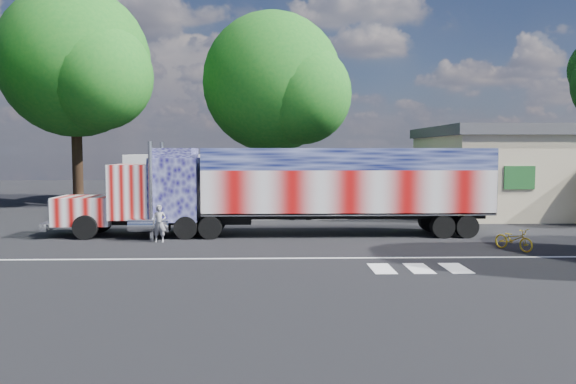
{
  "coord_description": "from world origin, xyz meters",
  "views": [
    {
      "loc": [
        -0.71,
        -22.48,
        3.79
      ],
      "look_at": [
        0.0,
        3.0,
        1.9
      ],
      "focal_mm": 35.0,
      "sensor_mm": 36.0,
      "label": 1
    }
  ],
  "objects_px": {
    "coach_bus": "(237,185)",
    "tree_n_mid": "(275,83)",
    "tree_nw_a": "(77,63)",
    "semi_truck": "(292,187)",
    "woman": "(159,224)",
    "bicycle": "(514,239)"
  },
  "relations": [
    {
      "from": "tree_n_mid",
      "to": "tree_nw_a",
      "type": "relative_size",
      "value": 0.94
    },
    {
      "from": "semi_truck",
      "to": "tree_n_mid",
      "type": "xyz_separation_m",
      "value": [
        -0.7,
        16.35,
        6.56
      ]
    },
    {
      "from": "coach_bus",
      "to": "woman",
      "type": "relative_size",
      "value": 7.86
    },
    {
      "from": "bicycle",
      "to": "woman",
      "type": "bearing_deg",
      "value": 139.71
    },
    {
      "from": "woman",
      "to": "tree_n_mid",
      "type": "height_order",
      "value": "tree_n_mid"
    },
    {
      "from": "woman",
      "to": "bicycle",
      "type": "height_order",
      "value": "woman"
    },
    {
      "from": "tree_nw_a",
      "to": "semi_truck",
      "type": "bearing_deg",
      "value": -44.12
    },
    {
      "from": "woman",
      "to": "bicycle",
      "type": "xyz_separation_m",
      "value": [
        13.85,
        -2.28,
        -0.35
      ]
    },
    {
      "from": "semi_truck",
      "to": "coach_bus",
      "type": "relative_size",
      "value": 1.6
    },
    {
      "from": "coach_bus",
      "to": "tree_nw_a",
      "type": "relative_size",
      "value": 0.83
    },
    {
      "from": "coach_bus",
      "to": "tree_n_mid",
      "type": "distance_m",
      "value": 11.95
    },
    {
      "from": "coach_bus",
      "to": "bicycle",
      "type": "height_order",
      "value": "coach_bus"
    },
    {
      "from": "semi_truck",
      "to": "tree_nw_a",
      "type": "height_order",
      "value": "tree_nw_a"
    },
    {
      "from": "tree_nw_a",
      "to": "tree_n_mid",
      "type": "bearing_deg",
      "value": 11.68
    },
    {
      "from": "semi_truck",
      "to": "tree_nw_a",
      "type": "bearing_deg",
      "value": 135.88
    },
    {
      "from": "tree_nw_a",
      "to": "bicycle",
      "type": "bearing_deg",
      "value": -38.5
    },
    {
      "from": "woman",
      "to": "tree_nw_a",
      "type": "xyz_separation_m",
      "value": [
        -8.45,
        15.46,
        8.88
      ]
    },
    {
      "from": "coach_bus",
      "to": "tree_nw_a",
      "type": "xyz_separation_m",
      "value": [
        -11.15,
        6.78,
        7.82
      ]
    },
    {
      "from": "semi_truck",
      "to": "tree_n_mid",
      "type": "relative_size",
      "value": 1.42
    },
    {
      "from": "bicycle",
      "to": "tree_nw_a",
      "type": "height_order",
      "value": "tree_nw_a"
    },
    {
      "from": "woman",
      "to": "bicycle",
      "type": "distance_m",
      "value": 14.04
    },
    {
      "from": "bicycle",
      "to": "tree_n_mid",
      "type": "xyz_separation_m",
      "value": [
        -8.98,
        20.49,
        8.28
      ]
    }
  ]
}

